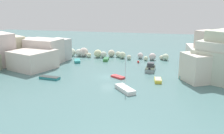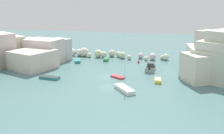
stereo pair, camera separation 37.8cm
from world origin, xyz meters
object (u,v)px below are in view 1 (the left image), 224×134
Objects in this scene: moored_boat_3 at (118,77)px; moored_boat_5 at (158,80)px; moored_boat_0 at (50,78)px; moored_boat_2 at (77,61)px; moored_boat_6 at (184,76)px; moored_boat_1 at (150,68)px; moored_boat_4 at (125,89)px; channel_buoy at (138,62)px; moored_boat_7 at (106,59)px.

moored_boat_5 is at bearing 26.40° from moored_boat_3.
moored_boat_2 reaches higher than moored_boat_0.
moored_boat_3 is at bearing -63.81° from moored_boat_6.
moored_boat_1 reaches higher than moored_boat_2.
moored_boat_5 reaches higher than moored_boat_2.
moored_boat_5 is (5.47, 6.92, -0.06)m from moored_boat_4.
channel_buoy is 0.12× the size of moored_boat_1.
moored_boat_1 is 20.13m from moored_boat_2.
moored_boat_1 is at bearing 82.33° from moored_boat_3.
moored_boat_1 is 14.99m from moored_boat_7.
moored_boat_4 is (16.35, -19.44, 0.08)m from moored_boat_2.
moored_boat_2 is 28.22m from moored_boat_6.
moored_boat_7 is at bearing 36.77° from moored_boat_5.
moored_boat_6 is at bearing -157.21° from moored_boat_0.
moored_boat_6 reaches higher than channel_buoy.
moored_boat_7 is at bearing -85.20° from moored_boat_2.
moored_boat_2 is at bearing -70.18° from moored_boat_7.
moored_boat_2 is at bearing 172.33° from moored_boat_3.
moored_boat_2 is 25.41m from moored_boat_4.
moored_boat_0 is 0.90× the size of moored_boat_1.
moored_boat_1 is (3.72, -7.14, 0.35)m from channel_buoy.
moored_boat_0 is (-16.18, -18.43, -0.03)m from channel_buoy.
moored_boat_5 reaches higher than moored_boat_0.
moored_boat_6 is (27.27, 7.48, 0.07)m from moored_boat_0.
moored_boat_2 is at bearing -94.68° from moored_boat_6.
moored_boat_3 is (-6.20, -7.22, -0.45)m from moored_boat_1.
moored_boat_1 is 8.30m from moored_boat_6.
moored_boat_0 is at bearing 92.16° from moored_boat_5.
moored_boat_2 is 7.85m from moored_boat_7.
channel_buoy is 0.17× the size of moored_boat_7.
moored_boat_3 is at bearing 140.15° from moored_boat_1.
moored_boat_4 is 1.73× the size of moored_boat_7.
moored_boat_6 is (27.02, -8.15, 0.01)m from moored_boat_2.
moored_boat_0 is 1.23× the size of moored_boat_7.
moored_boat_6 is at bearing -44.62° from channel_buoy.
moored_boat_4 reaches higher than moored_boat_6.
moored_boat_2 is (-19.65, 4.34, -0.32)m from moored_boat_1.
moored_boat_4 reaches higher than moored_boat_0.
moored_boat_1 reaches higher than moored_boat_5.
moored_boat_0 is at bearing -62.56° from moored_boat_6.
moored_boat_1 is at bearing -62.48° from channel_buoy.
moored_boat_4 is 1.72× the size of moored_boat_6.
moored_boat_2 is 1.00× the size of moored_boat_6.
moored_boat_4 reaches higher than moored_boat_1.
moored_boat_4 is (16.60, -3.81, 0.14)m from moored_boat_0.
moored_boat_1 is 8.48m from moored_boat_5.
moored_boat_3 is (-2.48, -14.36, -0.10)m from channel_buoy.
channel_buoy is 24.53m from moored_boat_0.
channel_buoy is at bearing -123.84° from moored_boat_0.
moored_boat_1 is 0.80× the size of moored_boat_4.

